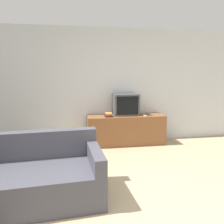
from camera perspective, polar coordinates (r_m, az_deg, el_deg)
wall_back at (r=5.04m, az=-2.45°, el=6.69°), size 9.00×0.06×2.60m
tv_stand at (r=4.98m, az=3.68°, el=-4.65°), size 1.73×0.49×0.66m
television at (r=4.94m, az=3.64°, el=1.96°), size 0.56×0.36×0.48m
couch at (r=3.02m, az=-19.11°, el=-16.10°), size 1.68×1.02×0.81m
book_stack at (r=4.77m, az=-0.93°, el=-0.78°), size 0.17×0.21×0.08m
remote_on_stand at (r=4.88m, az=8.52°, el=-0.92°), size 0.08×0.16×0.02m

